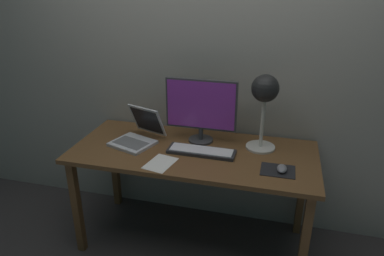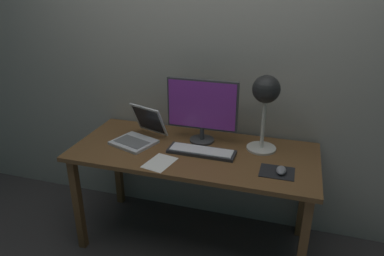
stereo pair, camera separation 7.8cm
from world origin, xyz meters
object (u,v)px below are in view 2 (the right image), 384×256
object	(u,v)px
keyboard_main	(201,151)
laptop	(141,131)
desk_lamp	(266,96)
mouse	(281,170)
monitor	(202,108)

from	to	relation	value
keyboard_main	laptop	size ratio (longest dim) A/B	1.12
desk_lamp	mouse	world-z (taller)	desk_lamp
keyboard_main	desk_lamp	distance (m)	0.54
desk_lamp	laptop	bearing A→B (deg)	-173.32
keyboard_main	desk_lamp	size ratio (longest dim) A/B	0.88
keyboard_main	laptop	bearing A→B (deg)	170.96
monitor	mouse	size ratio (longest dim) A/B	5.03
desk_lamp	keyboard_main	bearing A→B (deg)	-155.12
monitor	desk_lamp	distance (m)	0.43
monitor	laptop	xyz separation A→B (m)	(-0.41, -0.10, -0.18)
monitor	mouse	bearing A→B (deg)	-27.53
mouse	monitor	bearing A→B (deg)	152.47
laptop	desk_lamp	xyz separation A→B (m)	(0.82, 0.10, 0.30)
laptop	mouse	bearing A→B (deg)	-10.91
monitor	keyboard_main	bearing A→B (deg)	-75.41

